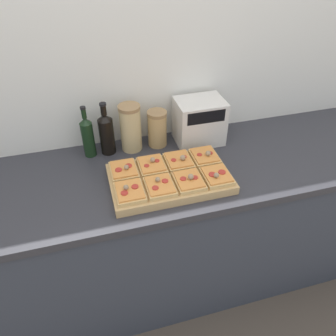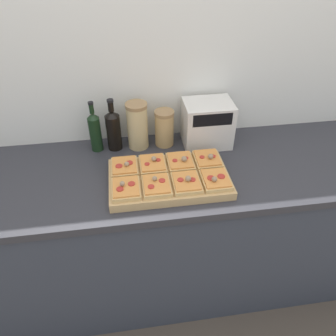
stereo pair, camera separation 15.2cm
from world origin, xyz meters
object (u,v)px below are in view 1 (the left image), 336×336
Objects in this scene: cutting_board at (170,179)px; toaster_oven at (199,121)px; wine_bottle at (107,133)px; grain_jar_short at (157,128)px; grain_jar_tall at (131,128)px; olive_oil_bottle at (88,136)px.

cutting_board is 0.40m from toaster_oven.
wine_bottle is 0.49m from toaster_oven.
grain_jar_short is (0.27, 0.00, -0.02)m from wine_bottle.
toaster_oven is (0.23, -0.02, 0.02)m from grain_jar_short.
wine_bottle is 0.27m from grain_jar_short.
grain_jar_short is 0.72× the size of toaster_oven.
grain_jar_tall reaches higher than cutting_board.
wine_bottle reaches higher than olive_oil_bottle.
toaster_oven is (0.59, -0.02, 0.01)m from olive_oil_bottle.
grain_jar_tall is 0.14m from grain_jar_short.
cutting_board is 1.95× the size of wine_bottle.
olive_oil_bottle is at bearing 136.02° from cutting_board.
grain_jar_tall reaches higher than grain_jar_short.
toaster_oven is at bearing -5.38° from grain_jar_short.
wine_bottle is at bearing 177.52° from toaster_oven.
olive_oil_bottle is at bearing 180.00° from wine_bottle.
wine_bottle reaches higher than grain_jar_short.
wine_bottle reaches higher than grain_jar_tall.
wine_bottle is 0.13m from grain_jar_tall.
cutting_board is 2.78× the size of grain_jar_short.
wine_bottle is at bearing 126.72° from cutting_board.
olive_oil_bottle reaches higher than grain_jar_short.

